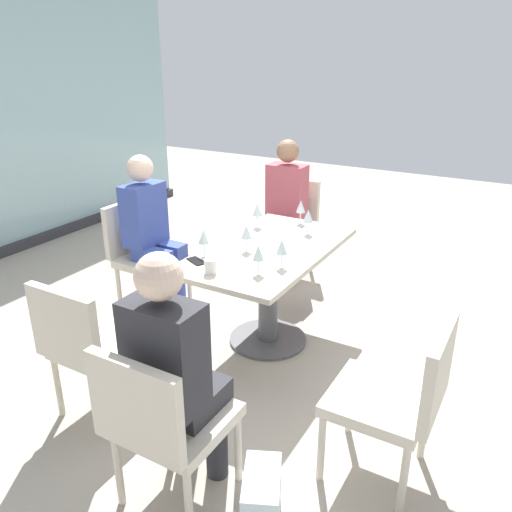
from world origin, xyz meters
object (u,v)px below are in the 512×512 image
Objects in this scene: chair_far_right at (289,222)px; person_near_window at (151,228)px; wine_glass_1 at (258,253)px; coffee_cup at (210,266)px; wine_glass_0 at (258,210)px; wine_glass_6 at (204,237)px; chair_near_window at (142,249)px; person_side_end at (175,367)px; handbag_0 at (262,500)px; person_far_right at (284,203)px; cell_phone_on_table at (196,261)px; wine_glass_3 at (282,247)px; dining_table_main at (268,273)px; wine_glass_2 at (301,207)px; wine_glass_4 at (308,216)px; chair_far_left at (90,342)px; chair_side_end at (162,419)px; chair_front_left at (400,393)px; wine_glass_5 at (246,232)px.

person_near_window is (-1.22, 0.59, 0.20)m from chair_far_right.
wine_glass_1 reaches higher than coffee_cup.
person_near_window is at bearing 71.00° from wine_glass_1.
wine_glass_0 and wine_glass_6 have the same top height.
chair_near_window is at bearing 72.49° from wine_glass_1.
person_side_end and person_near_window have the same top height.
handbag_0 is at bearing -149.80° from wine_glass_0.
cell_phone_on_table is (-1.56, -0.17, 0.03)m from person_far_right.
wine_glass_3 is (0.16, -0.08, 0.00)m from wine_glass_1.
person_side_end is (-1.41, -1.45, 0.20)m from chair_near_window.
chair_far_right is 9.67× the size of coffee_cup.
handbag_0 is (-1.40, -0.73, -0.40)m from dining_table_main.
chair_far_right is (1.22, 0.45, -0.04)m from dining_table_main.
wine_glass_1 is at bearing -109.00° from person_near_window.
dining_table_main is at bearing -7.87° from cell_phone_on_table.
wine_glass_2 is 0.24m from wine_glass_4.
wine_glass_3 is 1.44m from handbag_0.
person_side_end reaches higher than cell_phone_on_table.
wine_glass_0 is at bearing 29.97° from wine_glass_1.
dining_table_main is 1.09× the size of person_near_window.
chair_far_left is at bearing 174.12° from wine_glass_0.
wine_glass_2 reaches higher than chair_side_end.
person_side_end is at bearing -164.07° from chair_far_right.
chair_near_window is at bearing 90.00° from dining_table_main.
chair_side_end reaches higher than cell_phone_on_table.
dining_table_main is at bearing -90.00° from person_near_window.
wine_glass_2 is 0.96m from wine_glass_6.
chair_near_window reaches higher than coffee_cup.
wine_glass_6 reaches higher than chair_front_left.
dining_table_main is at bearing -20.26° from chair_far_left.
wine_glass_1 and wine_glass_6 have the same top height.
wine_glass_1 and wine_glass_4 have the same top height.
wine_glass_3 is 0.62× the size of handbag_0.
wine_glass_1 and wine_glass_3 have the same top height.
chair_side_end is 0.69× the size of person_far_right.
person_side_end is (0.11, -0.00, 0.20)m from chair_side_end.
person_near_window is 6.81× the size of wine_glass_5.
wine_glass_1 is at bearing -159.74° from chair_far_right.
handbag_0 is at bearing -135.94° from wine_glass_6.
chair_far_left is 0.83m from cell_phone_on_table.
chair_near_window is (-1.22, 0.70, 0.00)m from chair_far_right.
person_far_right reaches higher than chair_far_right.
person_far_right is (2.64, 0.75, 0.20)m from chair_side_end.
person_near_window is 0.88m from cell_phone_on_table.
chair_near_window is 1.31m from wine_glass_2.
wine_glass_1 is at bearing -99.33° from wine_glass_6.
person_far_right is (2.53, 0.75, 0.00)m from person_side_end.
person_side_end is 0.96m from coffee_cup.
wine_glass_2 and wine_glass_4 have the same top height.
dining_table_main is 1.58× the size of chair_near_window.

